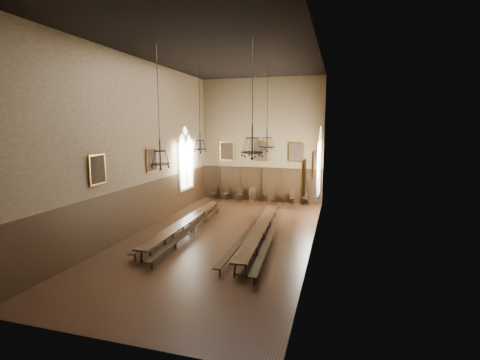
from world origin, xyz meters
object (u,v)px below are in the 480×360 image
at_px(bench_right_outer, 271,236).
at_px(chandelier_back_right, 267,141).
at_px(chair_6, 293,200).
at_px(chair_7, 305,201).
at_px(chair_4, 265,198).
at_px(chair_5, 281,199).
at_px(chandelier_back_left, 200,143).
at_px(chair_3, 253,198).
at_px(chair_2, 240,197).
at_px(chair_0, 214,195).
at_px(table_left, 187,226).
at_px(bench_left_inner, 194,228).
at_px(table_right, 260,234).
at_px(chandelier_front_left, 160,156).
at_px(bench_right_inner, 250,232).
at_px(bench_left_outer, 177,226).
at_px(chair_1, 226,196).
at_px(chandelier_front_right, 252,145).

distance_m(bench_right_outer, chandelier_back_right, 5.32).
xyz_separation_m(chair_6, chair_7, (0.91, 0.01, -0.01)).
xyz_separation_m(chair_4, chair_5, (1.16, -0.07, -0.00)).
bearing_deg(chandelier_back_left, chair_3, 73.30).
bearing_deg(chair_2, chair_0, 175.02).
height_order(table_left, chair_0, chair_0).
bearing_deg(chair_2, bench_left_inner, -94.14).
bearing_deg(chair_3, table_right, -93.81).
xyz_separation_m(chair_3, chandelier_back_left, (-1.73, -5.76, 4.27)).
bearing_deg(chair_2, chandelier_front_left, -96.78).
relative_size(table_right, bench_right_outer, 0.90).
distance_m(bench_left_inner, bench_right_inner, 3.01).
xyz_separation_m(bench_left_outer, chandelier_front_left, (0.49, -2.47, 3.95)).
relative_size(chair_5, chandelier_back_left, 0.21).
distance_m(bench_right_outer, chair_0, 10.54).
relative_size(chair_3, chair_6, 1.10).
distance_m(chair_1, chair_3, 2.13).
height_order(chair_4, chandelier_front_right, chandelier_front_right).
relative_size(chair_1, chair_7, 1.13).
height_order(bench_left_outer, chair_7, chair_7).
bearing_deg(bench_right_inner, chandelier_back_left, 145.73).
height_order(bench_right_outer, chandelier_front_left, chandelier_front_left).
bearing_deg(bench_left_outer, chandelier_front_left, -78.81).
distance_m(table_right, bench_left_inner, 3.58).
xyz_separation_m(table_right, bench_left_inner, (-3.57, 0.25, -0.07)).
bearing_deg(chair_0, chair_4, 4.12).
xyz_separation_m(bench_left_inner, chandelier_front_right, (3.64, -2.12, 4.45)).
bearing_deg(chair_4, chair_5, -5.16).
height_order(chair_5, chandelier_back_right, chandelier_back_right).
bearing_deg(bench_right_outer, chair_5, 96.23).
bearing_deg(chair_0, bench_right_outer, -50.76).
xyz_separation_m(table_left, chair_2, (0.43, 8.41, -0.06)).
height_order(bench_left_outer, bench_right_inner, bench_right_inner).
distance_m(bench_left_outer, chair_4, 8.87).
height_order(chair_3, chair_6, chair_3).
xyz_separation_m(chandelier_back_left, chandelier_front_left, (0.15, -4.97, -0.36)).
height_order(chair_1, chandelier_front_right, chandelier_front_right).
relative_size(chair_4, chandelier_front_right, 0.21).
xyz_separation_m(chair_1, chair_3, (2.13, -0.02, 0.00)).
bearing_deg(table_left, chair_1, 94.68).
bearing_deg(chair_2, chair_7, -3.66).
bearing_deg(bench_right_inner, chair_5, 88.87).
height_order(bench_left_inner, chair_0, chair_0).
bearing_deg(chandelier_front_right, bench_left_inner, 149.70).
distance_m(chair_2, chandelier_front_right, 11.98).
bearing_deg(chair_0, chair_5, 3.31).
height_order(bench_right_inner, chair_0, chair_0).
bearing_deg(bench_right_outer, bench_right_inner, 166.27).
height_order(chair_1, chair_6, chair_1).
distance_m(bench_right_outer, chandelier_back_left, 6.98).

